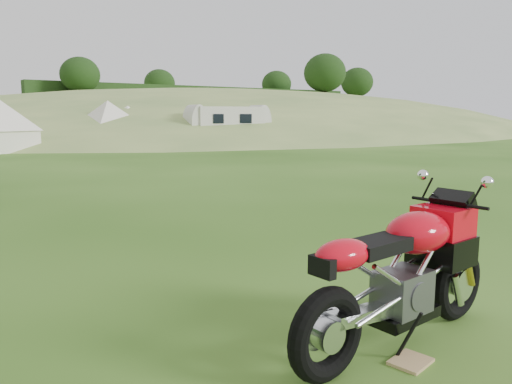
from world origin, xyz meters
TOP-DOWN VIEW (x-y plane):
  - ground at (0.00, 0.00)m, footprint 120.00×120.00m
  - hillside at (24.00, 40.00)m, footprint 80.00×64.00m
  - hedgerow at (24.00, 40.00)m, footprint 36.00×1.20m
  - sport_motorcycle at (-0.67, -2.00)m, footprint 2.03×0.58m
  - plywood_board at (-0.81, -2.21)m, footprint 0.30×0.25m
  - tent_mid at (5.85, 21.00)m, footprint 3.29×3.29m
  - tent_right at (7.30, 21.93)m, footprint 3.45×3.45m
  - caravan at (10.84, 17.54)m, footprint 4.62×2.79m

SIDE VIEW (x-z plane):
  - ground at x=0.00m, z-range 0.00..0.00m
  - hillside at x=24.00m, z-range -4.00..4.00m
  - hedgerow at x=24.00m, z-range -4.30..4.30m
  - plywood_board at x=-0.81m, z-range 0.00..0.02m
  - sport_motorcycle at x=-0.67m, z-range 0.00..1.21m
  - caravan at x=10.84m, z-range 0.00..2.02m
  - tent_right at x=7.30m, z-range 0.00..2.25m
  - tent_mid at x=5.85m, z-range 0.00..2.41m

